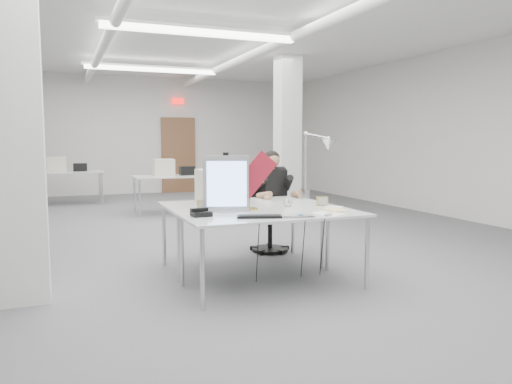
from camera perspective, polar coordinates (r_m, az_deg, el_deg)
room_shell at (r=7.39m, az=-5.98°, el=7.62°), size 10.04×14.04×3.24m
desk_main at (r=4.94m, az=2.02°, el=-2.60°), size 1.80×0.90×0.02m
desk_second at (r=5.77m, az=-1.56°, el=-1.36°), size 1.80×0.90×0.02m
bg_desk_a at (r=10.23m, az=-9.38°, el=1.78°), size 1.60×0.80×0.02m
bg_desk_b at (r=12.20m, az=-20.84°, el=2.14°), size 1.60×0.80×0.02m
office_chair at (r=6.59m, az=1.62°, el=-2.80°), size 0.59×0.59×0.95m
seated_person at (r=6.49m, az=1.80°, el=0.86°), size 0.57×0.64×0.80m
monitor at (r=5.03m, az=-3.46°, el=0.95°), size 0.45×0.18×0.57m
pennant at (r=5.09m, az=-0.34°, el=1.67°), size 0.51×0.08×0.55m
keyboard at (r=4.67m, az=0.38°, el=-2.82°), size 0.44×0.26×0.02m
laptop at (r=4.69m, az=5.10°, el=-2.79°), size 0.33×0.25×0.02m
mouse at (r=4.82m, az=8.24°, el=-2.53°), size 0.10×0.08×0.03m
bankers_lamp at (r=5.18m, az=-0.77°, el=-0.37°), size 0.29×0.17×0.30m
desk_phone at (r=4.78m, az=-6.28°, el=-2.50°), size 0.19×0.17×0.04m
picture_frame_left at (r=5.07m, az=-5.91°, el=-1.59°), size 0.15×0.08×0.12m
picture_frame_right at (r=5.56m, az=7.59°, el=-1.04°), size 0.13×0.08×0.10m
desk_clock at (r=5.46m, az=3.69°, el=-1.13°), size 0.10×0.05×0.10m
paper_stack_a at (r=4.93m, az=8.15°, el=-2.49°), size 0.32×0.37×0.01m
paper_stack_b at (r=5.23m, az=9.01°, el=-2.02°), size 0.20×0.27×0.01m
paper_stack_c at (r=5.45m, az=8.89°, el=-1.70°), size 0.22×0.22×0.01m
beige_monitor at (r=5.67m, az=-4.43°, el=0.61°), size 0.44×0.41×0.39m
architect_lamp at (r=5.91m, az=6.81°, el=3.60°), size 0.46×0.79×0.97m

